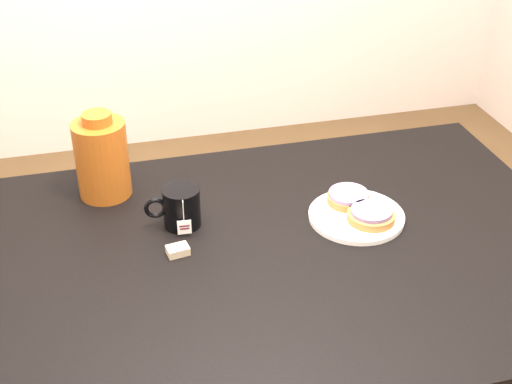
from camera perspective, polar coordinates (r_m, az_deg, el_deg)
table at (r=1.55m, az=0.26°, el=-7.27°), size 1.40×0.90×0.75m
plate at (r=1.61m, az=8.04°, el=-1.86°), size 0.21×0.21×0.02m
bagel_back at (r=1.64m, az=7.40°, el=-0.43°), size 0.13×0.13×0.03m
bagel_front at (r=1.58m, az=9.20°, el=-1.82°), size 0.15×0.15×0.03m
mug at (r=1.56m, az=-6.04°, el=-1.20°), size 0.13×0.09×0.09m
teabag_pouch at (r=1.49m, az=-6.27°, el=-4.66°), size 0.05×0.04×0.02m
bagel_package at (r=1.68m, az=-12.23°, el=2.69°), size 0.15×0.15×0.21m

